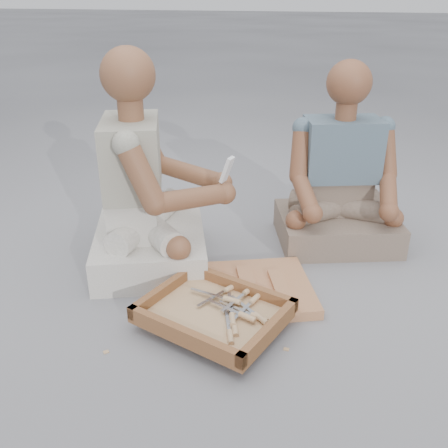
% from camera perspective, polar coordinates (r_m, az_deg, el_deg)
% --- Properties ---
extents(ground, '(60.00, 60.00, 0.00)m').
position_cam_1_polar(ground, '(2.07, -1.89, -9.70)').
color(ground, gray).
rests_on(ground, ground).
extents(carved_panel, '(0.77, 0.65, 0.04)m').
position_cam_1_polar(carved_panel, '(2.14, 1.11, -7.61)').
color(carved_panel, '#936039').
rests_on(carved_panel, ground).
extents(tool_tray, '(0.62, 0.56, 0.07)m').
position_cam_1_polar(tool_tray, '(1.93, -1.16, -10.11)').
color(tool_tray, brown).
rests_on(tool_tray, carved_panel).
extents(chisel_0, '(0.08, 0.22, 0.02)m').
position_cam_1_polar(chisel_0, '(1.89, 0.93, -10.52)').
color(chisel_0, silver).
rests_on(chisel_0, tool_tray).
extents(chisel_1, '(0.21, 0.10, 0.02)m').
position_cam_1_polar(chisel_1, '(1.90, 3.49, -10.44)').
color(chisel_1, silver).
rests_on(chisel_1, tool_tray).
extents(chisel_2, '(0.09, 0.21, 0.02)m').
position_cam_1_polar(chisel_2, '(1.86, 1.17, -11.58)').
color(chisel_2, silver).
rests_on(chisel_2, tool_tray).
extents(chisel_3, '(0.09, 0.21, 0.02)m').
position_cam_1_polar(chisel_3, '(1.97, 3.25, -8.80)').
color(chisel_3, silver).
rests_on(chisel_3, tool_tray).
extents(chisel_4, '(0.13, 0.20, 0.02)m').
position_cam_1_polar(chisel_4, '(2.04, 0.34, -7.51)').
color(chisel_4, silver).
rests_on(chisel_4, tool_tray).
extents(chisel_5, '(0.22, 0.07, 0.02)m').
position_cam_1_polar(chisel_5, '(1.98, 0.33, -8.55)').
color(chisel_5, silver).
rests_on(chisel_5, tool_tray).
extents(chisel_6, '(0.09, 0.21, 0.02)m').
position_cam_1_polar(chisel_6, '(1.82, 0.67, -12.41)').
color(chisel_6, silver).
rests_on(chisel_6, tool_tray).
extents(chisel_7, '(0.21, 0.10, 0.02)m').
position_cam_1_polar(chisel_7, '(1.89, 2.13, -10.34)').
color(chisel_7, silver).
rests_on(chisel_7, tool_tray).
extents(chisel_8, '(0.10, 0.21, 0.02)m').
position_cam_1_polar(chisel_8, '(2.02, 2.55, -7.77)').
color(chisel_8, silver).
rests_on(chisel_8, tool_tray).
extents(chisel_9, '(0.18, 0.16, 0.02)m').
position_cam_1_polar(chisel_9, '(1.90, 3.81, -10.44)').
color(chisel_9, silver).
rests_on(chisel_9, tool_tray).
extents(wood_chip_0, '(0.02, 0.02, 0.00)m').
position_cam_1_polar(wood_chip_0, '(2.28, -4.16, -6.12)').
color(wood_chip_0, tan).
rests_on(wood_chip_0, ground).
extents(wood_chip_1, '(0.02, 0.02, 0.00)m').
position_cam_1_polar(wood_chip_1, '(1.80, 2.26, -15.77)').
color(wood_chip_1, tan).
rests_on(wood_chip_1, ground).
extents(wood_chip_2, '(0.02, 0.02, 0.00)m').
position_cam_1_polar(wood_chip_2, '(2.24, -5.92, -6.77)').
color(wood_chip_2, tan).
rests_on(wood_chip_2, ground).
extents(wood_chip_3, '(0.02, 0.02, 0.00)m').
position_cam_1_polar(wood_chip_3, '(2.11, -9.42, -9.35)').
color(wood_chip_3, tan).
rests_on(wood_chip_3, ground).
extents(wood_chip_4, '(0.02, 0.02, 0.00)m').
position_cam_1_polar(wood_chip_4, '(2.21, 8.73, -7.55)').
color(wood_chip_4, tan).
rests_on(wood_chip_4, ground).
extents(wood_chip_5, '(0.02, 0.02, 0.00)m').
position_cam_1_polar(wood_chip_5, '(2.00, -8.20, -11.31)').
color(wood_chip_5, tan).
rests_on(wood_chip_5, ground).
extents(wood_chip_6, '(0.02, 0.02, 0.00)m').
position_cam_1_polar(wood_chip_6, '(1.88, 7.14, -14.01)').
color(wood_chip_6, tan).
rests_on(wood_chip_6, ground).
extents(wood_chip_7, '(0.02, 0.02, 0.00)m').
position_cam_1_polar(wood_chip_7, '(2.02, -6.72, -10.80)').
color(wood_chip_7, tan).
rests_on(wood_chip_7, ground).
extents(wood_chip_8, '(0.02, 0.02, 0.00)m').
position_cam_1_polar(wood_chip_8, '(1.97, -7.27, -11.97)').
color(wood_chip_8, tan).
rests_on(wood_chip_8, ground).
extents(wood_chip_9, '(0.02, 0.02, 0.00)m').
position_cam_1_polar(wood_chip_9, '(2.28, 2.51, -6.02)').
color(wood_chip_9, tan).
rests_on(wood_chip_9, ground).
extents(wood_chip_10, '(0.02, 0.02, 0.00)m').
position_cam_1_polar(wood_chip_10, '(1.90, -13.33, -14.04)').
color(wood_chip_10, tan).
rests_on(wood_chip_10, ground).
extents(wood_chip_11, '(0.02, 0.02, 0.00)m').
position_cam_1_polar(wood_chip_11, '(2.21, 5.87, -7.29)').
color(wood_chip_11, tan).
rests_on(wood_chip_11, ground).
extents(craftsman, '(0.74, 0.77, 0.98)m').
position_cam_1_polar(craftsman, '(2.30, -8.90, 3.21)').
color(craftsman, silver).
rests_on(craftsman, ground).
extents(companion, '(0.69, 0.61, 0.90)m').
position_cam_1_polar(companion, '(2.55, 13.11, 4.26)').
color(companion, '#7C6759').
rests_on(companion, ground).
extents(mobile_phone, '(0.07, 0.06, 0.12)m').
position_cam_1_polar(mobile_phone, '(2.19, 0.34, 6.25)').
color(mobile_phone, white).
rests_on(mobile_phone, craftsman).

